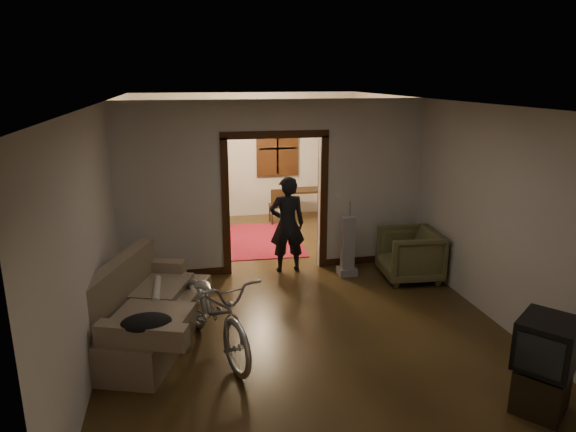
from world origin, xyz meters
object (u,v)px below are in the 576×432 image
object	(u,v)px
bicycle	(215,310)
desk	(305,205)
sofa	(147,302)
person	(287,224)
locker	(186,179)
armchair	(409,255)

from	to	relation	value
bicycle	desk	size ratio (longest dim) A/B	2.05
desk	sofa	bearing A→B (deg)	-127.97
bicycle	person	world-z (taller)	person
locker	armchair	bearing A→B (deg)	-60.65
bicycle	armchair	bearing A→B (deg)	8.56
armchair	desk	distance (m)	3.81
bicycle	locker	size ratio (longest dim) A/B	1.01
locker	person	bearing A→B (deg)	-75.34
armchair	locker	xyz separation A→B (m)	(-3.38, 4.12, 0.55)
sofa	bicycle	bearing A→B (deg)	-7.42
sofa	armchair	world-z (taller)	sofa
armchair	locker	world-z (taller)	locker
sofa	armchair	bearing A→B (deg)	36.03
sofa	desk	size ratio (longest dim) A/B	2.29
person	locker	world-z (taller)	locker
sofa	desk	distance (m)	5.84
sofa	person	xyz separation A→B (m)	(2.14, 1.93, 0.31)
sofa	person	bearing A→B (deg)	61.49
sofa	locker	size ratio (longest dim) A/B	1.12
bicycle	armchair	world-z (taller)	bicycle
bicycle	armchair	size ratio (longest dim) A/B	2.16
person	armchair	bearing A→B (deg)	158.44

